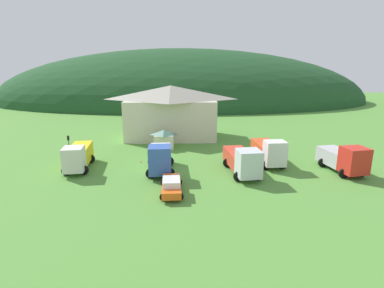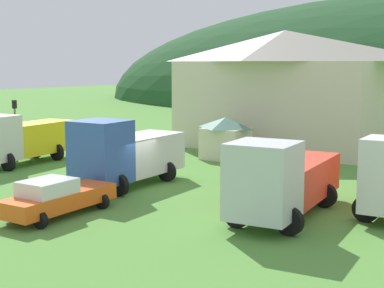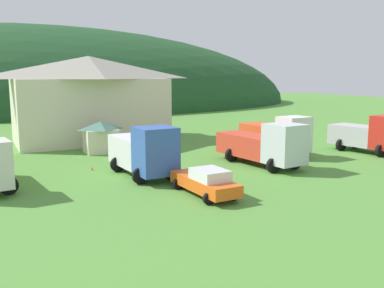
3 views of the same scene
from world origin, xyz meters
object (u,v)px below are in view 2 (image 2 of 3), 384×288
Objects in this scene: box_truck_blue at (124,153)px; traffic_light_west at (15,124)px; depot_building at (284,88)px; flatbed_truck_yellow at (20,138)px; play_shed_cream at (226,138)px; tow_truck_silver at (282,179)px; traffic_cone_near_pickup at (129,171)px; traffic_cone_mid_row at (140,178)px; service_pickup_orange at (57,197)px.

traffic_light_west is at bearing -102.55° from box_truck_blue.
flatbed_truck_yellow is at bearing -122.62° from depot_building.
depot_building reaches higher than flatbed_truck_yellow.
box_truck_blue reaches higher than play_shed_cream.
tow_truck_silver is (9.08, -18.39, -2.90)m from depot_building.
traffic_light_west is at bearing -126.36° from depot_building.
play_shed_cream is 13.41m from flatbed_truck_yellow.
flatbed_truck_yellow is 1.05× the size of box_truck_blue.
traffic_cone_mid_row is (1.95, -1.26, 0.00)m from traffic_cone_near_pickup.
depot_building is at bearing 179.78° from service_pickup_orange.
box_truck_blue reaches higher than service_pickup_orange.
flatbed_truck_yellow is 1.83× the size of traffic_light_west.
traffic_cone_mid_row is at bearing -113.68° from tow_truck_silver.
service_pickup_orange reaches higher than traffic_cone_mid_row.
flatbed_truck_yellow is 1.51m from traffic_light_west.
box_truck_blue is 11.32m from traffic_light_west.
flatbed_truck_yellow is at bearing -25.30° from traffic_light_west.
service_pickup_orange is (1.58, -6.05, -0.99)m from box_truck_blue.
traffic_light_west is (-11.62, -15.79, -2.09)m from depot_building.
play_shed_cream is 0.57× the size of service_pickup_orange.
service_pickup_orange is 10.61m from traffic_cone_near_pickup.
play_shed_cream is at bearing 178.10° from box_truck_blue.
traffic_light_west is at bearing -124.43° from service_pickup_orange.
service_pickup_orange is at bearing 11.04° from box_truck_blue.
traffic_light_west is (-10.85, -8.72, 1.03)m from play_shed_cream.
tow_truck_silver is 20.88m from traffic_light_west.
flatbed_truck_yellow is at bearing -136.24° from play_shed_cream.
play_shed_cream is at bearing 86.01° from traffic_cone_mid_row.
service_pickup_orange reaches higher than traffic_cone_near_pickup.
traffic_cone_mid_row is (-1.34, -15.25, -4.58)m from depot_building.
tow_truck_silver is (9.86, -11.33, 0.21)m from play_shed_cream.
traffic_light_west reaches higher than play_shed_cream.
box_truck_blue is at bearing -101.99° from tow_truck_silver.
tow_truck_silver is 13.25m from traffic_cone_near_pickup.
box_truck_blue is 1.30× the size of service_pickup_orange.
tow_truck_silver is (19.54, -2.06, -0.02)m from flatbed_truck_yellow.
box_truck_blue reaches higher than tow_truck_silver.
depot_building reaches higher than traffic_light_west.
play_shed_cream is 16.65m from service_pickup_orange.
flatbed_truck_yellow is (-10.46, -16.34, -2.87)m from depot_building.
flatbed_truck_yellow is at bearing -102.89° from tow_truck_silver.
depot_building reaches higher than service_pickup_orange.
traffic_cone_near_pickup is (-3.29, -13.98, -4.58)m from depot_building.
flatbed_truck_yellow reaches higher than play_shed_cream.
traffic_cone_near_pickup is at bearing -145.06° from box_truck_blue.
tow_truck_silver is 2.03× the size of traffic_light_west.
traffic_cone_near_pickup reaches higher than traffic_cone_mid_row.
play_shed_cream is 7.51m from traffic_cone_near_pickup.
tow_truck_silver reaches higher than flatbed_truck_yellow.
traffic_cone_mid_row is (9.11, 1.09, -1.71)m from flatbed_truck_yellow.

